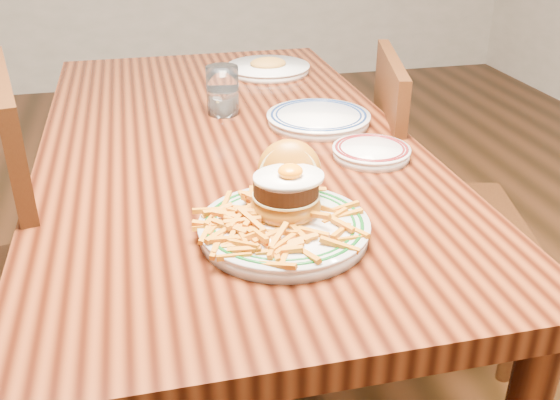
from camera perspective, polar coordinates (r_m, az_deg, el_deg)
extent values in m
plane|color=black|center=(1.89, -3.97, -15.88)|extent=(6.00, 6.00, 0.00)
cube|color=black|center=(1.49, -4.85, 4.93)|extent=(0.85, 1.60, 0.05)
cylinder|color=black|center=(2.31, -16.31, 2.12)|extent=(0.07, 0.07, 0.70)
cylinder|color=black|center=(2.37, 1.48, 3.90)|extent=(0.07, 0.07, 0.70)
cube|color=#3D210C|center=(1.38, -22.45, 0.95)|extent=(0.12, 0.45, 0.48)
cylinder|color=#3D210C|center=(1.80, -20.41, -11.13)|extent=(0.04, 0.04, 0.44)
cube|color=#3D210C|center=(1.84, 14.90, -1.75)|extent=(0.51, 0.51, 0.04)
cube|color=#3D210C|center=(1.71, 9.70, 5.42)|extent=(0.13, 0.41, 0.44)
cylinder|color=#3D210C|center=(2.15, 17.86, -4.68)|extent=(0.04, 0.04, 0.40)
cylinder|color=#3D210C|center=(2.07, 8.37, -4.73)|extent=(0.04, 0.04, 0.40)
cylinder|color=#3D210C|center=(1.87, 20.62, -10.40)|extent=(0.04, 0.04, 0.40)
cylinder|color=#3D210C|center=(1.78, 9.58, -10.76)|extent=(0.04, 0.04, 0.40)
cylinder|color=silver|center=(1.05, 0.37, -2.85)|extent=(0.28, 0.28, 0.02)
cylinder|color=silver|center=(1.05, 0.37, -2.18)|extent=(0.29, 0.29, 0.01)
torus|color=#0D4A15|center=(1.04, 0.37, -2.08)|extent=(0.27, 0.27, 0.01)
torus|color=#0D4A15|center=(1.04, 0.37, -2.08)|extent=(0.24, 0.24, 0.01)
ellipsoid|color=#995C13|center=(1.07, 0.54, -0.50)|extent=(0.12, 0.12, 0.05)
cylinder|color=#EFE095|center=(1.06, 0.55, 0.47)|extent=(0.12, 0.12, 0.00)
cylinder|color=black|center=(1.05, 0.55, 1.26)|extent=(0.11, 0.11, 0.03)
ellipsoid|color=white|center=(1.04, 0.80, 2.11)|extent=(0.12, 0.10, 0.01)
ellipsoid|color=orange|center=(1.04, 0.95, 2.64)|extent=(0.04, 0.04, 0.02)
ellipsoid|color=#995C13|center=(1.12, 0.85, 2.66)|extent=(0.14, 0.13, 0.13)
cylinder|color=#EFE095|center=(1.10, 0.78, 2.17)|extent=(0.11, 0.07, 0.10)
cylinder|color=silver|center=(1.37, 8.33, 4.20)|extent=(0.17, 0.17, 0.02)
cylinder|color=silver|center=(1.37, 8.37, 4.65)|extent=(0.17, 0.17, 0.01)
torus|color=#5C1517|center=(1.37, 8.37, 4.72)|extent=(0.16, 0.16, 0.01)
torus|color=#5C1517|center=(1.37, 8.37, 4.72)|extent=(0.14, 0.14, 0.01)
cube|color=silver|center=(1.38, 8.98, 4.90)|extent=(0.10, 0.07, 0.00)
cylinder|color=silver|center=(1.56, 3.53, 7.29)|extent=(0.25, 0.25, 0.02)
cylinder|color=silver|center=(1.55, 3.54, 7.73)|extent=(0.26, 0.26, 0.01)
torus|color=#0F234F|center=(1.55, 3.54, 7.80)|extent=(0.24, 0.24, 0.01)
torus|color=#0F234F|center=(1.55, 3.54, 7.80)|extent=(0.21, 0.21, 0.01)
cylinder|color=white|center=(1.62, -5.26, 9.94)|extent=(0.08, 0.08, 0.12)
cylinder|color=silver|center=(1.63, -5.22, 8.97)|extent=(0.07, 0.07, 0.06)
cylinder|color=silver|center=(2.00, -1.09, 11.82)|extent=(0.26, 0.26, 0.02)
cylinder|color=silver|center=(1.99, -1.10, 12.16)|extent=(0.26, 0.26, 0.01)
ellipsoid|color=#BE8236|center=(1.99, -1.10, 12.39)|extent=(0.11, 0.09, 0.03)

